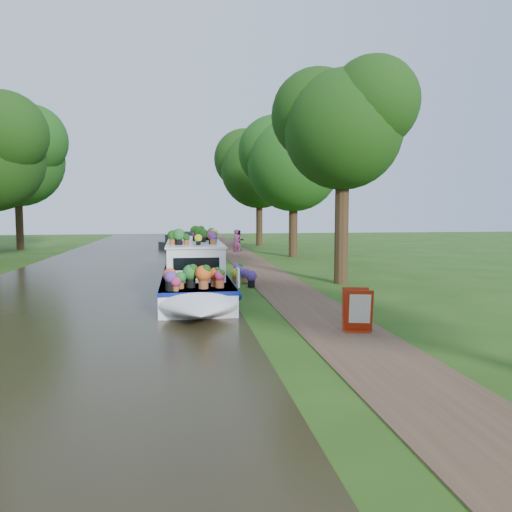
# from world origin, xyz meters

# --- Properties ---
(ground) EXTENTS (100.00, 100.00, 0.00)m
(ground) POSITION_xyz_m (0.00, 0.00, 0.00)
(ground) COLOR #254912
(ground) RESTS_ON ground
(canal_water) EXTENTS (10.00, 100.00, 0.02)m
(canal_water) POSITION_xyz_m (-6.00, 0.00, 0.01)
(canal_water) COLOR black
(canal_water) RESTS_ON ground
(towpath) EXTENTS (2.20, 100.00, 0.03)m
(towpath) POSITION_xyz_m (1.20, 0.00, 0.01)
(towpath) COLOR brown
(towpath) RESTS_ON ground
(plant_boat) EXTENTS (2.29, 13.52, 2.26)m
(plant_boat) POSITION_xyz_m (-2.25, 2.01, 0.85)
(plant_boat) COLOR white
(plant_boat) RESTS_ON canal_water
(tree_near_overhang) EXTENTS (5.52, 5.28, 8.99)m
(tree_near_overhang) POSITION_xyz_m (3.79, 3.06, 6.60)
(tree_near_overhang) COLOR #322010
(tree_near_overhang) RESTS_ON ground
(tree_near_mid) EXTENTS (6.90, 6.60, 9.40)m
(tree_near_mid) POSITION_xyz_m (4.48, 15.08, 6.44)
(tree_near_mid) COLOR #322010
(tree_near_mid) RESTS_ON ground
(tree_near_far) EXTENTS (7.59, 7.26, 10.30)m
(tree_near_far) POSITION_xyz_m (3.98, 26.09, 7.05)
(tree_near_far) COLOR #322010
(tree_near_far) RESTS_ON ground
(tree_far_d) EXTENTS (8.05, 7.70, 10.85)m
(tree_far_d) POSITION_xyz_m (-15.02, 24.10, 7.40)
(tree_far_d) COLOR #322010
(tree_far_d) RESTS_ON ground
(second_boat) EXTENTS (3.52, 6.31, 1.15)m
(second_boat) POSITION_xyz_m (-2.75, 21.11, 0.47)
(second_boat) COLOR black
(second_boat) RESTS_ON canal_water
(sandwich_board) EXTENTS (0.70, 0.67, 1.05)m
(sandwich_board) POSITION_xyz_m (1.56, -5.12, 0.51)
(sandwich_board) COLOR #A0230B
(sandwich_board) RESTS_ON towpath
(pedestrian_pink) EXTENTS (0.70, 0.52, 1.74)m
(pedestrian_pink) POSITION_xyz_m (0.95, 16.20, 0.90)
(pedestrian_pink) COLOR #D35773
(pedestrian_pink) RESTS_ON towpath
(pedestrian_dark) EXTENTS (0.94, 0.87, 1.55)m
(pedestrian_dark) POSITION_xyz_m (1.54, 19.87, 0.80)
(pedestrian_dark) COLOR black
(pedestrian_dark) RESTS_ON towpath
(verge_plant) EXTENTS (0.43, 0.39, 0.43)m
(verge_plant) POSITION_xyz_m (0.05, 4.97, 0.21)
(verge_plant) COLOR #2B5E1C
(verge_plant) RESTS_ON ground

